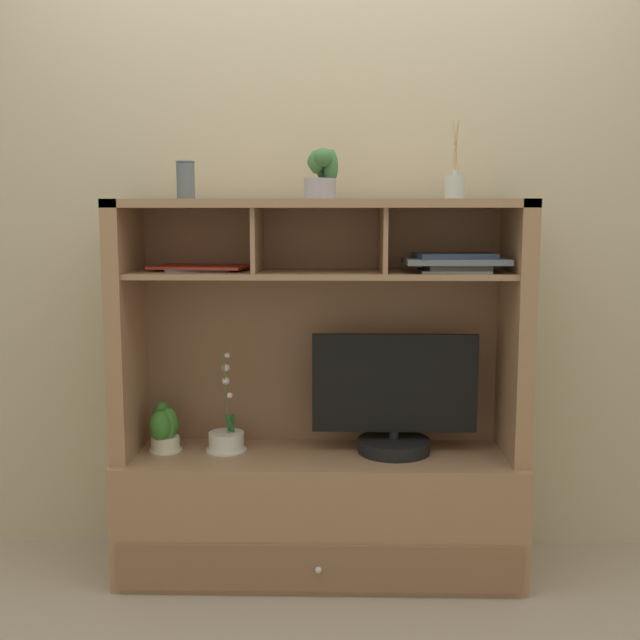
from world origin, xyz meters
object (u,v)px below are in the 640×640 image
potted_orchid (226,439)px  magazine_stack_left (455,262)px  media_console (320,461)px  tv_monitor (394,404)px  diffuser_bottle (455,186)px  potted_succulent (322,174)px  potted_fern (165,427)px  magazine_stack_centre (201,268)px  ceramic_vase (186,180)px

potted_orchid → magazine_stack_left: size_ratio=1.02×
media_console → tv_monitor: media_console is taller
diffuser_bottle → potted_succulent: (-0.47, -0.00, 0.04)m
media_console → diffuser_bottle: diffuser_bottle is taller
potted_succulent → tv_monitor: bearing=-1.2°
potted_fern → magazine_stack_left: (1.06, -0.05, 0.62)m
tv_monitor → magazine_stack_centre: magazine_stack_centre is taller
tv_monitor → magazine_stack_centre: 0.88m
diffuser_bottle → ceramic_vase: diffuser_bottle is taller
magazine_stack_centre → ceramic_vase: ceramic_vase is taller
media_console → potted_orchid: media_console is taller
potted_succulent → ceramic_vase: size_ratio=1.30×
potted_succulent → ceramic_vase: bearing=-178.4°
magazine_stack_centre → potted_succulent: bearing=-3.1°
magazine_stack_left → potted_succulent: 0.57m
tv_monitor → potted_succulent: size_ratio=3.37×
potted_succulent → ceramic_vase: potted_succulent is taller
potted_succulent → diffuser_bottle: bearing=0.1°
magazine_stack_centre → potted_succulent: 0.56m
potted_fern → diffuser_bottle: 1.39m
magazine_stack_left → potted_succulent: (-0.47, 0.06, 0.31)m
potted_succulent → magazine_stack_left: bearing=-7.3°
magazine_stack_left → media_console: bearing=173.6°
potted_orchid → ceramic_vase: 0.97m
magazine_stack_left → diffuser_bottle: diffuser_bottle is taller
tv_monitor → media_console: bearing=-179.7°
media_console → potted_succulent: (0.01, 0.01, 1.06)m
media_console → tv_monitor: (0.28, 0.00, 0.22)m
tv_monitor → ceramic_vase: bearing=-179.4°
potted_orchid → magazine_stack_centre: bearing=164.1°
potted_orchid → diffuser_bottle: diffuser_bottle is taller
magazine_stack_left → diffuser_bottle: size_ratio=1.31×
media_console → magazine_stack_centre: bearing=176.0°
tv_monitor → potted_succulent: 0.88m
magazine_stack_centre → ceramic_vase: bearing=-136.5°
media_console → ceramic_vase: (-0.48, -0.01, 1.04)m
potted_orchid → diffuser_bottle: bearing=0.1°
tv_monitor → potted_succulent: bearing=178.8°
ceramic_vase → magazine_stack_left: bearing=-2.8°
magazine_stack_left → ceramic_vase: (-0.96, 0.05, 0.29)m
media_console → potted_orchid: (-0.35, 0.01, 0.08)m
diffuser_bottle → potted_succulent: bearing=-179.9°
tv_monitor → magazine_stack_left: size_ratio=1.66×
diffuser_bottle → potted_succulent: diffuser_bottle is taller
magazine_stack_centre → magazine_stack_left: bearing=-5.3°
magazine_stack_left → magazine_stack_centre: (-0.92, 0.08, -0.03)m
potted_fern → magazine_stack_left: 1.23m
potted_succulent → ceramic_vase: 0.49m
diffuser_bottle → ceramic_vase: (-0.96, -0.01, 0.02)m
ceramic_vase → potted_fern: bearing=177.5°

